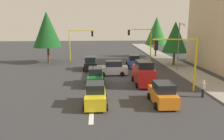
% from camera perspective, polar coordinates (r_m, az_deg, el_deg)
% --- Properties ---
extents(ground_plane, '(120.00, 120.00, 0.00)m').
position_cam_1_polar(ground_plane, '(29.58, 1.26, -2.08)').
color(ground_plane, '#353538').
extents(sidewalk_kerb, '(80.00, 4.00, 0.15)m').
position_cam_1_polar(sidewalk_kerb, '(36.70, 17.13, 0.25)').
color(sidewalk_kerb, gray).
rests_on(sidewalk_kerb, ground).
extents(lane_arrow_near, '(2.40, 1.10, 1.10)m').
position_cam_1_polar(lane_arrow_near, '(18.51, -5.07, -10.79)').
color(lane_arrow_near, silver).
rests_on(lane_arrow_near, ground).
extents(traffic_signal_near_left, '(0.36, 4.59, 5.54)m').
position_cam_1_polar(traffic_signal_near_left, '(24.24, 16.08, 3.82)').
color(traffic_signal_near_left, yellow).
rests_on(traffic_signal_near_left, ground).
extents(traffic_signal_far_right, '(0.36, 4.59, 5.69)m').
position_cam_1_polar(traffic_signal_far_right, '(42.83, -8.03, 7.58)').
color(traffic_signal_far_right, yellow).
rests_on(traffic_signal_far_right, ground).
extents(traffic_signal_far_left, '(0.36, 4.59, 5.88)m').
position_cam_1_polar(traffic_signal_far_left, '(43.49, 7.29, 7.83)').
color(traffic_signal_far_left, yellow).
rests_on(traffic_signal_far_left, ground).
extents(street_lamp_curbside, '(2.15, 0.28, 7.00)m').
position_cam_1_polar(street_lamp_curbside, '(34.38, 16.33, 6.75)').
color(street_lamp_curbside, slate).
rests_on(street_lamp_curbside, ground).
extents(tree_roadside_mid, '(3.95, 3.95, 7.21)m').
position_cam_1_polar(tree_roadside_mid, '(38.75, 15.28, 7.88)').
color(tree_roadside_mid, brown).
rests_on(tree_roadside_mid, ground).
extents(tree_opposite_side, '(4.83, 4.83, 8.85)m').
position_cam_1_polar(tree_opposite_side, '(41.50, -15.73, 9.61)').
color(tree_opposite_side, brown).
rests_on(tree_opposite_side, ground).
extents(tree_roadside_far, '(4.43, 4.43, 8.11)m').
position_cam_1_polar(tree_roadside_far, '(48.15, 10.90, 9.50)').
color(tree_roadside_far, brown).
rests_on(tree_roadside_far, ground).
extents(delivery_van_red, '(4.80, 2.22, 2.77)m').
position_cam_1_polar(delivery_van_red, '(26.78, 7.77, -0.85)').
color(delivery_van_red, red).
rests_on(delivery_van_red, ground).
extents(car_silver, '(2.05, 4.14, 1.98)m').
position_cam_1_polar(car_silver, '(31.29, 0.11, 0.38)').
color(car_silver, '#B2B5BA').
rests_on(car_silver, ground).
extents(car_yellow, '(3.73, 2.05, 1.98)m').
position_cam_1_polar(car_yellow, '(19.98, -4.12, -6.32)').
color(car_yellow, yellow).
rests_on(car_yellow, ground).
extents(car_black, '(3.90, 2.05, 1.98)m').
position_cam_1_polar(car_black, '(35.01, -5.35, 1.56)').
color(car_black, black).
rests_on(car_black, ground).
extents(car_blue, '(4.06, 2.07, 1.98)m').
position_cam_1_polar(car_blue, '(37.00, 5.28, 2.11)').
color(car_blue, blue).
rests_on(car_blue, ground).
extents(car_orange, '(4.12, 2.05, 1.98)m').
position_cam_1_polar(car_orange, '(20.80, 12.42, -5.83)').
color(car_orange, orange).
rests_on(car_orange, ground).
extents(car_green, '(4.11, 2.03, 1.98)m').
position_cam_1_polar(car_green, '(26.54, -4.12, -1.74)').
color(car_green, '#1E7238').
rests_on(car_green, ground).
extents(pedestrian_crossing, '(0.40, 0.24, 1.70)m').
position_cam_1_polar(pedestrian_crossing, '(23.72, 21.59, -4.17)').
color(pedestrian_crossing, '#262638').
rests_on(pedestrian_crossing, ground).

